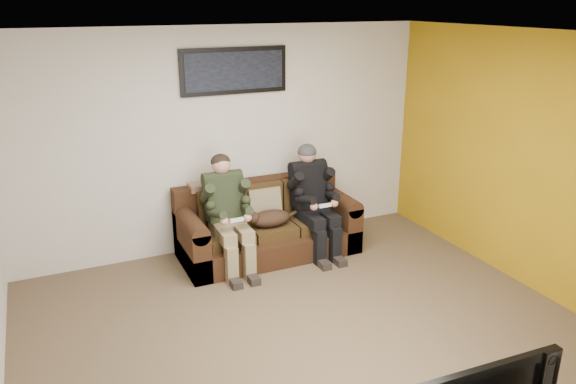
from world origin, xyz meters
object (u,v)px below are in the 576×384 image
person_right (313,194)px  cat (269,218)px  sofa (266,227)px  person_left (227,207)px  framed_poster (234,71)px

person_right → cat: (-0.57, -0.03, -0.20)m
sofa → cat: bearing=-102.5°
sofa → person_left: (-0.52, -0.17, 0.39)m
person_right → cat: 0.60m
framed_poster → cat: bearing=-75.4°
person_left → sofa: bearing=18.0°
person_right → person_left: bearing=-180.0°
person_right → framed_poster: size_ratio=1.02×
person_left → cat: person_left is taller
cat → person_left: bearing=176.2°
person_left → person_right: 1.05m
person_left → person_right: (1.05, 0.00, 0.00)m
sofa → cat: (-0.04, -0.20, 0.19)m
person_left → cat: (0.48, -0.03, -0.19)m
person_right → framed_poster: 1.67m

